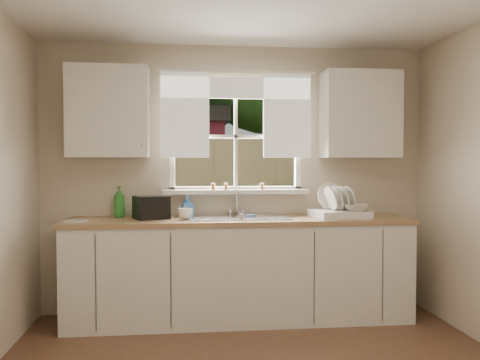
{
  "coord_description": "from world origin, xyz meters",
  "views": [
    {
      "loc": [
        -0.49,
        -2.78,
        1.41
      ],
      "look_at": [
        0.0,
        1.65,
        1.25
      ],
      "focal_mm": 38.0,
      "sensor_mm": 36.0,
      "label": 1
    }
  ],
  "objects": [
    {
      "name": "countertop",
      "position": [
        0.0,
        1.68,
        0.89
      ],
      "size": [
        3.04,
        0.65,
        0.04
      ],
      "primitive_type": "cube",
      "color": "#9B774D",
      "rests_on": "base_cabinets"
    },
    {
      "name": "upper_cabinet_right",
      "position": [
        1.15,
        1.82,
        1.85
      ],
      "size": [
        0.7,
        0.33,
        0.8
      ],
      "primitive_type": "cube",
      "color": "silver",
      "rests_on": "room_walls"
    },
    {
      "name": "soap_bottle_b",
      "position": [
        -0.46,
        1.84,
        1.01
      ],
      "size": [
        0.11,
        0.11,
        0.2
      ],
      "primitive_type": "imported",
      "rotation": [
        0.0,
        0.0,
        0.22
      ],
      "color": "#346FC3",
      "rests_on": "countertop"
    },
    {
      "name": "cup",
      "position": [
        -0.48,
        1.63,
        0.96
      ],
      "size": [
        0.16,
        0.16,
        0.1
      ],
      "primitive_type": "imported",
      "rotation": [
        0.0,
        0.0,
        0.36
      ],
      "color": "silver",
      "rests_on": "countertop"
    },
    {
      "name": "wall_outlet",
      "position": [
        0.88,
        1.99,
        1.08
      ],
      "size": [
        0.08,
        0.01,
        0.12
      ],
      "primitive_type": "cube",
      "color": "beige",
      "rests_on": "room_walls"
    },
    {
      "name": "room_walls",
      "position": [
        0.0,
        -0.07,
        1.24
      ],
      "size": [
        3.62,
        4.02,
        2.5
      ],
      "color": "beige",
      "rests_on": "ground"
    },
    {
      "name": "soap_bottle_a",
      "position": [
        -1.07,
        1.87,
        1.05
      ],
      "size": [
        0.14,
        0.14,
        0.28
      ],
      "primitive_type": "imported",
      "rotation": [
        0.0,
        0.0,
        -0.33
      ],
      "color": "#2A802A",
      "rests_on": "countertop"
    },
    {
      "name": "base_cabinets",
      "position": [
        0.0,
        1.68,
        0.43
      ],
      "size": [
        3.0,
        0.62,
        0.87
      ],
      "primitive_type": "cube",
      "color": "silver",
      "rests_on": "ground"
    },
    {
      "name": "upper_cabinet_left",
      "position": [
        -1.15,
        1.82,
        1.85
      ],
      "size": [
        0.7,
        0.33,
        0.8
      ],
      "primitive_type": "cube",
      "color": "silver",
      "rests_on": "room_walls"
    },
    {
      "name": "black_appliance",
      "position": [
        -0.78,
        1.71,
        1.01
      ],
      "size": [
        0.34,
        0.32,
        0.2
      ],
      "primitive_type": "cube",
      "rotation": [
        0.0,
        0.0,
        0.38
      ],
      "color": "black",
      "rests_on": "countertop"
    },
    {
      "name": "soap_bottle_c",
      "position": [
        -0.82,
        1.78,
        0.99
      ],
      "size": [
        0.16,
        0.16,
        0.16
      ],
      "primitive_type": "imported",
      "rotation": [
        0.0,
        0.0,
        0.35
      ],
      "color": "#F1EEC7",
      "rests_on": "countertop"
    },
    {
      "name": "window",
      "position": [
        0.0,
        2.0,
        1.49
      ],
      "size": [
        1.38,
        0.16,
        1.06
      ],
      "color": "white",
      "rests_on": "room_walls"
    },
    {
      "name": "curtains",
      "position": [
        0.0,
        1.95,
        1.93
      ],
      "size": [
        1.5,
        0.03,
        0.81
      ],
      "color": "white",
      "rests_on": "room_walls"
    },
    {
      "name": "saucer",
      "position": [
        -1.4,
        1.58,
        0.92
      ],
      "size": [
        0.2,
        0.2,
        0.01
      ],
      "primitive_type": "cylinder",
      "color": "silver",
      "rests_on": "countertop"
    },
    {
      "name": "sink",
      "position": [
        0.0,
        1.71,
        0.84
      ],
      "size": [
        0.88,
        0.52,
        0.4
      ],
      "color": "#B7B7BC",
      "rests_on": "countertop"
    },
    {
      "name": "dish_rack",
      "position": [
        0.9,
        1.65,
        0.98
      ],
      "size": [
        0.53,
        0.43,
        0.31
      ],
      "color": "white",
      "rests_on": "countertop"
    },
    {
      "name": "bowl",
      "position": [
        1.04,
        1.6,
        1.0
      ],
      "size": [
        0.29,
        0.29,
        0.06
      ],
      "primitive_type": "imported",
      "rotation": [
        0.0,
        0.0,
        -0.2
      ],
      "color": "beige",
      "rests_on": "dish_rack"
    },
    {
      "name": "sill_jars",
      "position": [
        -0.03,
        1.94,
        1.18
      ],
      "size": [
        0.5,
        0.04,
        0.06
      ],
      "color": "brown",
      "rests_on": "window"
    },
    {
      "name": "backyard",
      "position": [
        0.58,
        8.42,
        3.46
      ],
      "size": [
        20.0,
        10.0,
        6.13
      ],
      "color": "#335421",
      "rests_on": "ground"
    }
  ]
}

